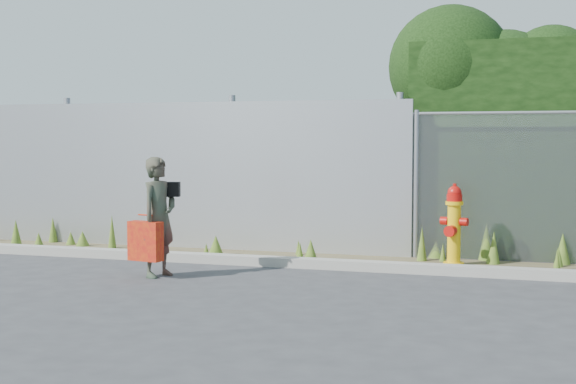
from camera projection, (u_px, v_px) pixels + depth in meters
The scene contains 8 objects.
ground at pixel (276, 295), 8.53m from camera, with size 80.00×80.00×0.00m, color #343436.
curb at pixel (320, 264), 10.25m from camera, with size 16.00×0.22×0.12m, color gray.
weed_strip at pixel (327, 252), 10.96m from camera, with size 16.00×1.37×0.52m.
corrugated_fence at pixel (136, 175), 12.28m from camera, with size 8.50×0.21×2.30m.
fire_hydrant at pixel (454, 226), 10.36m from camera, with size 0.36×0.32×1.08m.
woman at pixel (159, 217), 9.60m from camera, with size 0.53×0.34×1.44m, color #0E5E3F.
red_tote_bag at pixel (145, 241), 9.50m from camera, with size 0.42×0.16×0.55m.
black_shoulder_bag at pixel (170, 189), 9.72m from camera, with size 0.24×0.10×0.18m.
Camera 1 is at (2.62, -8.03, 1.67)m, focal length 50.00 mm.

